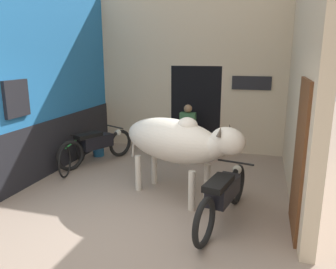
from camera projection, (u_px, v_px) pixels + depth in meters
ground_plane at (119, 233)px, 4.52m from camera, size 30.00×30.00×0.00m
wall_left_shopfront at (52, 79)px, 6.72m from camera, size 0.25×4.31×3.94m
wall_back_with_doorway at (194, 85)px, 8.36m from camera, size 4.65×0.93×3.94m
wall_right_with_door at (304, 83)px, 5.36m from camera, size 0.22×4.31×3.94m
cow at (176, 141)px, 5.42m from camera, size 2.35×1.50×1.43m
motorcycle_near at (223, 194)px, 4.71m from camera, size 0.66×2.05×0.77m
motorcycle_far at (97, 144)px, 7.33m from camera, size 0.97×1.85×0.77m
bicycle at (74, 154)px, 7.00m from camera, size 0.51×1.63×0.65m
shopkeeper_seated at (187, 129)px, 7.75m from camera, size 0.36×0.33×1.25m
plastic_stool at (203, 148)px, 7.70m from camera, size 0.37×0.37×0.48m
bucket at (98, 151)px, 7.92m from camera, size 0.26×0.26×0.26m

